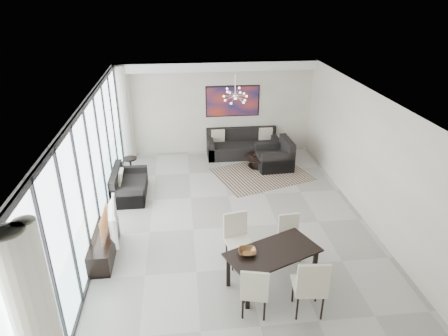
{
  "coord_description": "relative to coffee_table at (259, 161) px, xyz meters",
  "views": [
    {
      "loc": [
        -1.1,
        -7.5,
        5.0
      ],
      "look_at": [
        -0.21,
        0.49,
        1.25
      ],
      "focal_mm": 32.0,
      "sensor_mm": 36.0,
      "label": 1
    }
  ],
  "objects": [
    {
      "name": "room_shell",
      "position": [
        -0.67,
        -3.15,
        1.27
      ],
      "size": [
        6.0,
        9.0,
        2.9
      ],
      "color": "#A8A39B",
      "rests_on": "ground"
    },
    {
      "name": "window_wall",
      "position": [
        -3.99,
        -3.15,
        1.29
      ],
      "size": [
        0.37,
        8.95,
        2.9
      ],
      "color": "silver",
      "rests_on": "floor"
    },
    {
      "name": "soffit",
      "position": [
        -1.13,
        1.15,
        2.59
      ],
      "size": [
        5.98,
        0.4,
        0.26
      ],
      "primitive_type": "cube",
      "color": "white",
      "rests_on": "room_shell"
    },
    {
      "name": "painting",
      "position": [
        -0.63,
        1.32,
        1.47
      ],
      "size": [
        1.68,
        0.04,
        0.98
      ],
      "primitive_type": "cube",
      "color": "#B73319",
      "rests_on": "room_shell"
    },
    {
      "name": "chandelier",
      "position": [
        -0.83,
        -0.65,
        2.17
      ],
      "size": [
        0.66,
        0.66,
        0.71
      ],
      "color": "silver",
      "rests_on": "room_shell"
    },
    {
      "name": "rug",
      "position": [
        -0.03,
        -0.55,
        -0.18
      ],
      "size": [
        2.94,
        2.58,
        0.01
      ],
      "primitive_type": "cube",
      "rotation": [
        0.0,
        0.0,
        0.32
      ],
      "color": "black",
      "rests_on": "floor"
    },
    {
      "name": "coffee_table",
      "position": [
        0.0,
        0.0,
        0.0
      ],
      "size": [
        0.91,
        0.91,
        0.32
      ],
      "color": "black",
      "rests_on": "floor"
    },
    {
      "name": "bowl_coffee",
      "position": [
        -0.06,
        0.07,
        0.17
      ],
      "size": [
        0.27,
        0.27,
        0.07
      ],
      "primitive_type": "imported",
      "rotation": [
        0.0,
        0.0,
        0.23
      ],
      "color": "brown",
      "rests_on": "coffee_table"
    },
    {
      "name": "sofa_main",
      "position": [
        -0.36,
        0.92,
        0.09
      ],
      "size": [
        2.24,
        0.91,
        0.81
      ],
      "color": "black",
      "rests_on": "floor"
    },
    {
      "name": "loveseat",
      "position": [
        -3.68,
        -1.4,
        0.06
      ],
      "size": [
        0.81,
        1.44,
        0.72
      ],
      "color": "black",
      "rests_on": "floor"
    },
    {
      "name": "armchair",
      "position": [
        0.46,
        -0.1,
        0.11
      ],
      "size": [
        1.02,
        1.07,
        0.86
      ],
      "color": "black",
      "rests_on": "floor"
    },
    {
      "name": "side_table",
      "position": [
        -3.73,
        -0.17,
        0.17
      ],
      "size": [
        0.38,
        0.38,
        0.53
      ],
      "color": "black",
      "rests_on": "floor"
    },
    {
      "name": "tv_console",
      "position": [
        -3.89,
        -3.87,
        0.05
      ],
      "size": [
        0.41,
        1.47,
        0.46
      ],
      "primitive_type": "cube",
      "color": "black",
      "rests_on": "floor"
    },
    {
      "name": "television",
      "position": [
        -3.73,
        -3.83,
        0.59
      ],
      "size": [
        0.31,
        1.11,
        0.63
      ],
      "primitive_type": "imported",
      "rotation": [
        0.0,
        0.0,
        1.72
      ],
      "color": "gray",
      "rests_on": "tv_console"
    },
    {
      "name": "dining_table",
      "position": [
        -0.74,
        -5.03,
        0.41
      ],
      "size": [
        1.83,
        1.41,
        0.68
      ],
      "color": "black",
      "rests_on": "floor"
    },
    {
      "name": "dining_chair_sw",
      "position": [
        -1.21,
        -5.79,
        0.38
      ],
      "size": [
        0.54,
        0.54,
        0.97
      ],
      "color": "beige",
      "rests_on": "floor"
    },
    {
      "name": "dining_chair_se",
      "position": [
        -0.32,
        -5.88,
        0.47
      ],
      "size": [
        0.56,
        0.56,
        1.12
      ],
      "color": "beige",
      "rests_on": "floor"
    },
    {
      "name": "dining_chair_nw",
      "position": [
        -1.28,
        -4.3,
        0.41
      ],
      "size": [
        0.56,
        0.56,
        1.03
      ],
      "color": "beige",
      "rests_on": "floor"
    },
    {
      "name": "dining_chair_ne",
      "position": [
        -0.22,
        -4.27,
        0.33
      ],
      "size": [
        0.45,
        0.45,
        0.9
      ],
      "color": "beige",
      "rests_on": "floor"
    },
    {
      "name": "bowl_dining",
      "position": [
        -1.2,
        -5.04,
        0.54
      ],
      "size": [
        0.34,
        0.34,
        0.08
      ],
      "primitive_type": "imported",
      "rotation": [
        0.0,
        0.0,
        -0.08
      ],
      "color": "brown",
      "rests_on": "dining_table"
    }
  ]
}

